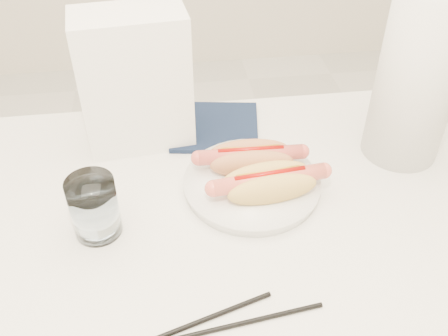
{
  "coord_description": "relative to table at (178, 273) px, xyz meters",
  "views": [
    {
      "loc": [
        0.0,
        -0.51,
        1.33
      ],
      "look_at": [
        0.09,
        0.09,
        0.82
      ],
      "focal_mm": 40.47,
      "sensor_mm": 36.0,
      "label": 1
    }
  ],
  "objects": [
    {
      "name": "navy_napkin",
      "position": [
        0.1,
        0.3,
        0.06
      ],
      "size": [
        0.19,
        0.19,
        0.01
      ],
      "primitive_type": "cube",
      "rotation": [
        0.0,
        0.0,
        -0.16
      ],
      "color": "#101B34",
      "rests_on": "table"
    },
    {
      "name": "napkin_box",
      "position": [
        -0.05,
        0.29,
        0.19
      ],
      "size": [
        0.2,
        0.13,
        0.25
      ],
      "primitive_type": "cube",
      "rotation": [
        0.0,
        0.0,
        0.1
      ],
      "color": "white",
      "rests_on": "table"
    },
    {
      "name": "hotdog_left",
      "position": [
        0.14,
        0.15,
        0.1
      ],
      "size": [
        0.18,
        0.07,
        0.05
      ],
      "rotation": [
        0.0,
        0.0,
        -0.03
      ],
      "color": "#CA8050",
      "rests_on": "plate"
    },
    {
      "name": "table",
      "position": [
        0.0,
        0.0,
        0.0
      ],
      "size": [
        1.2,
        0.8,
        0.75
      ],
      "color": "white",
      "rests_on": "ground"
    },
    {
      "name": "water_glass",
      "position": [
        -0.12,
        0.05,
        0.11
      ],
      "size": [
        0.07,
        0.07,
        0.1
      ],
      "primitive_type": "cylinder",
      "color": "white",
      "rests_on": "table"
    },
    {
      "name": "chopstick_near",
      "position": [
        0.02,
        -0.14,
        0.06
      ],
      "size": [
        0.21,
        0.07,
        0.01
      ],
      "primitive_type": "cylinder",
      "rotation": [
        0.0,
        1.57,
        0.3
      ],
      "color": "black",
      "rests_on": "table"
    },
    {
      "name": "hotdog_right",
      "position": [
        0.16,
        0.08,
        0.1
      ],
      "size": [
        0.19,
        0.09,
        0.05
      ],
      "rotation": [
        0.0,
        0.0,
        0.1
      ],
      "color": "#E9BA5B",
      "rests_on": "plate"
    },
    {
      "name": "paper_towel_roll",
      "position": [
        0.43,
        0.19,
        0.21
      ],
      "size": [
        0.17,
        0.17,
        0.3
      ],
      "primitive_type": "cylinder",
      "rotation": [
        0.0,
        0.0,
        0.29
      ],
      "color": "silver",
      "rests_on": "table"
    },
    {
      "name": "chopstick_far",
      "position": [
        0.08,
        -0.14,
        0.06
      ],
      "size": [
        0.21,
        0.03,
        0.01
      ],
      "primitive_type": "cylinder",
      "rotation": [
        0.0,
        1.57,
        0.13
      ],
      "color": "black",
      "rests_on": "table"
    },
    {
      "name": "plate",
      "position": [
        0.14,
        0.11,
        0.07
      ],
      "size": [
        0.27,
        0.27,
        0.02
      ],
      "primitive_type": "cylinder",
      "rotation": [
        0.0,
        0.0,
        -0.24
      ],
      "color": "white",
      "rests_on": "table"
    }
  ]
}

